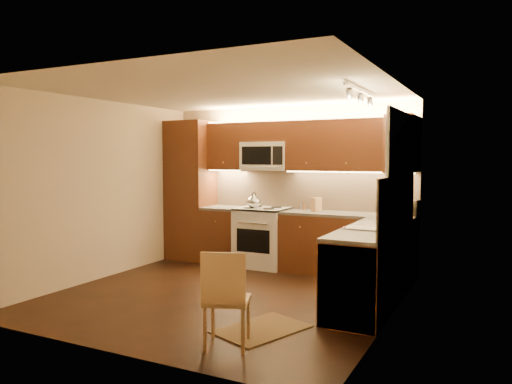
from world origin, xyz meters
The scene contains 37 objects.
floor centered at (0.00, 0.00, 0.00)m, with size 4.00×4.00×0.01m, color black.
ceiling centered at (0.00, 0.00, 2.50)m, with size 4.00×4.00×0.01m, color beige.
wall_back centered at (0.00, 2.00, 1.25)m, with size 4.00×0.01×2.50m, color #C4B08F.
wall_front centered at (0.00, -2.00, 1.25)m, with size 4.00×0.01×2.50m, color #C4B08F.
wall_left centered at (-2.00, 0.00, 1.25)m, with size 0.01×4.00×2.50m, color #C4B08F.
wall_right centered at (2.00, 0.00, 1.25)m, with size 0.01×4.00×2.50m, color #C4B08F.
pantry centered at (-1.65, 1.70, 1.15)m, with size 0.70×0.60×2.30m, color #4A1E0F.
base_cab_back_left centered at (-0.99, 1.70, 0.43)m, with size 0.62×0.60×0.86m, color #4A1E0F.
counter_back_left centered at (-0.99, 1.70, 0.88)m, with size 0.62×0.60×0.04m, color #3D3A37.
base_cab_back_right centered at (1.04, 1.70, 0.43)m, with size 1.92×0.60×0.86m, color #4A1E0F.
counter_back_right centered at (1.04, 1.70, 0.88)m, with size 1.92×0.60×0.04m, color #3D3A37.
base_cab_right centered at (1.70, 0.40, 0.43)m, with size 0.60×2.00×0.86m, color #4A1E0F.
counter_right centered at (1.70, 0.40, 0.88)m, with size 0.60×2.00×0.04m, color #3D3A37.
dishwasher centered at (1.70, -0.30, 0.43)m, with size 0.58×0.60×0.84m, color silver.
backsplash_back centered at (0.35, 1.99, 1.20)m, with size 3.30×0.02×0.60m, color tan.
backsplash_right centered at (1.99, 0.40, 1.20)m, with size 0.02×2.00×0.60m, color tan.
upper_cab_back_left centered at (-0.99, 1.82, 1.88)m, with size 0.62×0.35×0.75m, color #4A1E0F.
upper_cab_back_right centered at (1.04, 1.82, 1.88)m, with size 1.92×0.35×0.75m, color #4A1E0F.
upper_cab_bridge centered at (-0.30, 1.82, 2.09)m, with size 0.76×0.35×0.31m, color #4A1E0F.
upper_cab_right_corner centered at (1.82, 1.40, 1.88)m, with size 0.35×0.50×0.75m, color #4A1E0F.
stove centered at (-0.30, 1.68, 0.46)m, with size 0.76×0.65×0.92m, color silver, non-canonical shape.
microwave centered at (-0.30, 1.81, 1.72)m, with size 0.76×0.38×0.44m, color silver, non-canonical shape.
window_frame centered at (1.99, 0.55, 1.60)m, with size 0.03×1.44×1.24m, color silver.
window_blinds centered at (1.97, 0.55, 1.60)m, with size 0.02×1.36×1.16m, color silver.
sink centered at (1.70, 0.55, 0.98)m, with size 0.52×0.86×0.15m, color silver, non-canonical shape.
faucet centered at (1.88, 0.55, 1.05)m, with size 0.20×0.04×0.30m, color silver, non-canonical shape.
track_light_bar centered at (1.55, 0.40, 2.46)m, with size 0.04×1.20×0.03m, color silver.
kettle centered at (-0.40, 1.57, 1.04)m, with size 0.21×0.21×0.25m, color silver, non-canonical shape.
toaster_oven centered at (1.83, 1.79, 1.01)m, with size 0.37×0.28×0.22m, color silver.
knife_block centered at (0.56, 1.74, 1.00)m, with size 0.09×0.15×0.20m, color #9D6B47.
spice_jar_a centered at (0.28, 1.84, 0.95)m, with size 0.04×0.04×0.10m, color silver.
spice_jar_b centered at (0.30, 1.89, 0.95)m, with size 0.05×0.05×0.10m, color brown.
spice_jar_c centered at (0.49, 1.94, 0.95)m, with size 0.04×0.04×0.10m, color silver.
spice_jar_d centered at (0.26, 1.92, 0.94)m, with size 0.05×0.05×0.09m, color olive.
soap_bottle centered at (1.91, 1.29, 1.00)m, with size 0.09×0.09×0.20m, color silver.
rug centered at (0.94, -0.90, 0.01)m, with size 0.59×0.89×0.01m, color black.
dining_chair centered at (0.85, -1.42, 0.44)m, with size 0.39×0.39×0.89m, color #9D6B47, non-canonical shape.
Camera 1 is at (3.03, -5.19, 1.70)m, focal length 34.65 mm.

